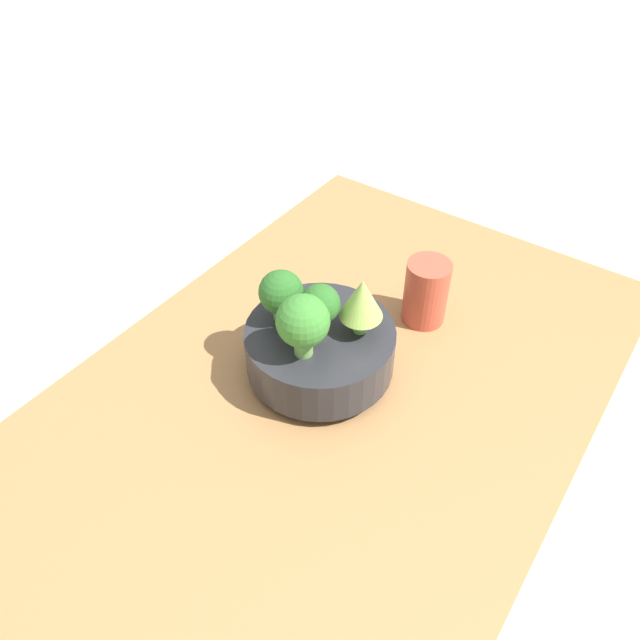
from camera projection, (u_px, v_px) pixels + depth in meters
ground_plane at (328, 408)px, 0.88m from camera, size 6.00×6.00×0.00m
table at (328, 400)px, 0.87m from camera, size 1.00×0.64×0.03m
bowl at (320, 349)px, 0.86m from camera, size 0.21×0.21×0.08m
broccoli_floret_front at (281, 293)px, 0.82m from camera, size 0.06×0.06×0.08m
broccoli_floret_right at (303, 322)px, 0.77m from camera, size 0.07×0.07×0.09m
romanesco_piece_far at (362, 300)px, 0.80m from camera, size 0.06×0.06×0.09m
broccoli_floret_center at (320, 305)px, 0.80m from camera, size 0.05×0.05×0.07m
cup at (426, 292)px, 0.93m from camera, size 0.07×0.07×0.10m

